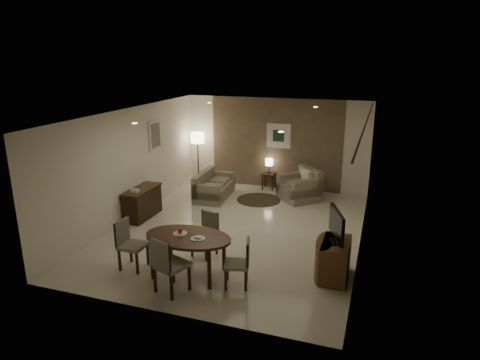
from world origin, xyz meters
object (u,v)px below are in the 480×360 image
(side_table, at_px, (269,181))
(tv_cabinet, at_px, (335,260))
(console_desk, at_px, (142,203))
(floor_lamp, at_px, (198,159))
(armchair, at_px, (299,185))
(chair_far, at_px, (204,235))
(chair_right, at_px, (236,263))
(dining_table, at_px, (189,255))
(chair_left, at_px, (133,245))
(sofa, at_px, (214,185))
(chair_near, at_px, (172,264))

(side_table, bearing_deg, tv_cabinet, -62.08)
(console_desk, relative_size, side_table, 2.47)
(floor_lamp, bearing_deg, armchair, -8.71)
(armchair, relative_size, side_table, 2.01)
(chair_far, relative_size, chair_right, 1.03)
(chair_right, height_order, side_table, chair_right)
(armchair, xyz_separation_m, floor_lamp, (-3.28, 0.50, 0.38))
(tv_cabinet, bearing_deg, side_table, 117.92)
(dining_table, bearing_deg, chair_left, -173.89)
(sofa, bearing_deg, tv_cabinet, -136.07)
(chair_near, distance_m, sofa, 5.03)
(chair_far, bearing_deg, dining_table, -73.73)
(dining_table, height_order, chair_far, chair_far)
(tv_cabinet, xyz_separation_m, chair_far, (-2.60, 0.05, 0.09))
(armchair, bearing_deg, dining_table, -56.84)
(chair_far, bearing_deg, chair_near, -75.29)
(sofa, height_order, armchair, armchair)
(sofa, bearing_deg, chair_left, 178.25)
(chair_near, relative_size, floor_lamp, 0.63)
(tv_cabinet, bearing_deg, chair_near, -151.88)
(dining_table, bearing_deg, armchair, 77.02)
(side_table, bearing_deg, chair_far, -91.00)
(tv_cabinet, bearing_deg, floor_lamp, 136.09)
(tv_cabinet, bearing_deg, chair_right, -151.86)
(chair_far, bearing_deg, chair_left, -125.33)
(chair_right, bearing_deg, armchair, 162.84)
(chair_left, xyz_separation_m, chair_right, (2.06, 0.01, -0.04))
(dining_table, xyz_separation_m, chair_near, (-0.01, -0.63, 0.13))
(chair_near, xyz_separation_m, chair_far, (-0.02, 1.43, -0.07))
(chair_right, bearing_deg, chair_near, -77.41)
(chair_left, height_order, sofa, chair_left)
(chair_near, bearing_deg, chair_far, -69.15)
(dining_table, bearing_deg, chair_near, -91.26)
(console_desk, height_order, chair_right, chair_right)
(chair_left, bearing_deg, side_table, -11.11)
(console_desk, xyz_separation_m, chair_left, (1.23, -2.36, 0.10))
(chair_left, bearing_deg, armchair, -23.67)
(chair_right, bearing_deg, chair_far, -147.72)
(sofa, distance_m, floor_lamp, 1.50)
(chair_left, xyz_separation_m, side_table, (1.15, 5.61, -0.23))
(tv_cabinet, relative_size, side_table, 1.85)
(dining_table, bearing_deg, sofa, 105.89)
(tv_cabinet, xyz_separation_m, floor_lamp, (-4.74, 4.57, 0.46))
(console_desk, bearing_deg, chair_near, -51.29)
(tv_cabinet, height_order, chair_left, chair_left)
(chair_right, xyz_separation_m, side_table, (-0.92, 5.61, -0.19))
(console_desk, bearing_deg, chair_right, -35.63)
(chair_left, xyz_separation_m, floor_lamp, (-1.08, 5.43, 0.34))
(console_desk, xyz_separation_m, armchair, (3.43, 2.56, 0.06))
(tv_cabinet, relative_size, chair_near, 0.88)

